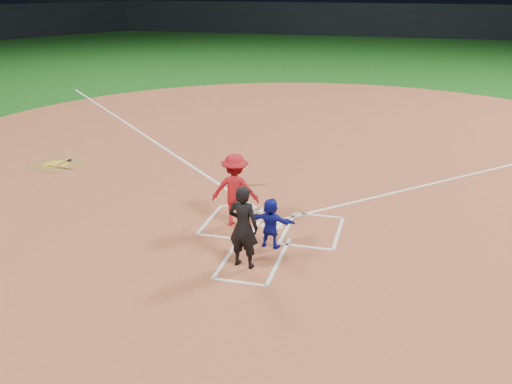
% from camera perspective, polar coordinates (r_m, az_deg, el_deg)
% --- Properties ---
extents(ground, '(120.00, 120.00, 0.00)m').
position_cam_1_polar(ground, '(13.75, 1.64, -3.44)').
color(ground, '#124B14').
rests_on(ground, ground).
extents(home_plate_dirt, '(28.00, 28.00, 0.01)m').
position_cam_1_polar(home_plate_dirt, '(19.28, 5.77, 3.67)').
color(home_plate_dirt, '#994E32').
rests_on(home_plate_dirt, ground).
extents(stadium_wall_far, '(80.00, 1.20, 3.20)m').
position_cam_1_polar(stadium_wall_far, '(60.42, 12.69, 16.44)').
color(stadium_wall_far, black).
rests_on(stadium_wall_far, ground).
extents(home_plate, '(0.60, 0.60, 0.02)m').
position_cam_1_polar(home_plate, '(13.75, 1.64, -3.37)').
color(home_plate, white).
rests_on(home_plate, home_plate_dirt).
extents(on_deck_circle, '(1.70, 1.70, 0.01)m').
position_cam_1_polar(on_deck_circle, '(19.30, -19.36, 2.63)').
color(on_deck_circle, brown).
rests_on(on_deck_circle, home_plate_dirt).
extents(on_deck_logo, '(0.80, 0.80, 0.00)m').
position_cam_1_polar(on_deck_logo, '(19.30, -19.36, 2.65)').
color(on_deck_logo, gold).
rests_on(on_deck_logo, on_deck_circle).
extents(on_deck_bat_a, '(0.08, 0.84, 0.06)m').
position_cam_1_polar(on_deck_bat_a, '(19.41, -18.60, 2.93)').
color(on_deck_bat_a, '#A7773D').
rests_on(on_deck_bat_a, on_deck_circle).
extents(on_deck_bat_c, '(0.84, 0.13, 0.06)m').
position_cam_1_polar(on_deck_bat_c, '(18.89, -19.11, 2.40)').
color(on_deck_bat_c, '#A76E3D').
rests_on(on_deck_bat_c, on_deck_circle).
extents(bat_weight_donut, '(0.19, 0.19, 0.05)m').
position_cam_1_polar(bat_weight_donut, '(19.50, -18.24, 3.03)').
color(bat_weight_donut, black).
rests_on(bat_weight_donut, on_deck_circle).
extents(catcher, '(1.09, 0.48, 1.14)m').
position_cam_1_polar(catcher, '(12.49, 1.48, -3.11)').
color(catcher, '#111891').
rests_on(catcher, home_plate_dirt).
extents(umpire, '(0.70, 0.52, 1.76)m').
position_cam_1_polar(umpire, '(11.55, -1.27, -3.50)').
color(umpire, black).
rests_on(umpire, home_plate_dirt).
extents(chalk_markings, '(28.35, 17.32, 0.01)m').
position_cam_1_polar(chalk_markings, '(18.61, 5.41, 3.08)').
color(chalk_markings, white).
rests_on(chalk_markings, home_plate_dirt).
extents(batter_at_plate, '(1.35, 0.95, 1.76)m').
position_cam_1_polar(batter_at_plate, '(13.52, -2.10, 0.21)').
color(batter_at_plate, '#AF131A').
rests_on(batter_at_plate, home_plate_dirt).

